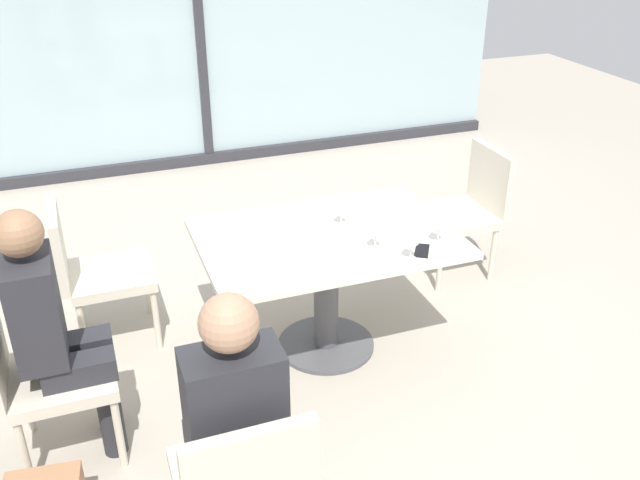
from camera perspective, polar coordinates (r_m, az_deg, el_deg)
ground_plane at (r=4.12m, az=0.49°, el=-8.65°), size 12.00×12.00×0.00m
window_wall_backdrop at (r=6.54m, az=-9.85°, el=16.30°), size 5.90×0.10×2.70m
dining_table_main at (r=3.82m, az=0.52°, el=-1.84°), size 1.36×0.95×0.73m
chair_side_end at (r=3.39m, az=-22.19°, el=-9.68°), size 0.50×0.46×0.87m
chair_far_left at (r=4.12m, az=-18.19°, el=-2.06°), size 0.50×0.46×0.87m
chair_far_right at (r=4.77m, az=12.04°, el=2.87°), size 0.50×0.46×0.87m
person_front_left at (r=2.60m, az=-7.17°, el=-14.45°), size 0.34×0.39×1.26m
person_side_end at (r=3.27m, az=-20.91°, el=-6.54°), size 0.39×0.34×1.26m
wine_glass_0 at (r=3.56m, az=4.60°, el=1.19°), size 0.07×0.07×0.18m
wine_glass_1 at (r=3.80m, az=1.77°, el=3.06°), size 0.07×0.07×0.18m
wine_glass_2 at (r=3.47m, az=7.52°, el=0.36°), size 0.07×0.07×0.18m
wine_glass_3 at (r=3.66m, az=9.74°, el=1.68°), size 0.07×0.07×0.18m
coffee_cup at (r=3.51m, az=-0.50°, el=-0.67°), size 0.08×0.08×0.09m
cell_phone_on_table at (r=3.61m, az=8.34°, el=-0.86°), size 0.14×0.16×0.01m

